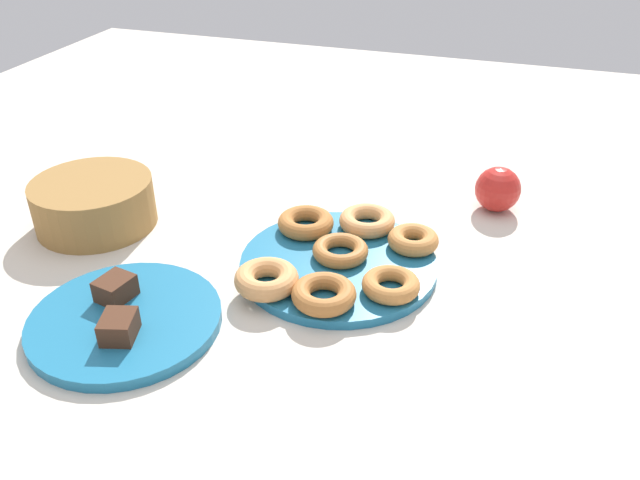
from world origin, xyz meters
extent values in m
plane|color=beige|center=(0.00, 0.00, 0.00)|extent=(2.40, 2.40, 0.00)
cylinder|color=#1E6B93|center=(0.00, 0.00, 0.01)|extent=(0.30, 0.30, 0.01)
torus|color=#AD6B33|center=(0.01, 0.00, 0.03)|extent=(0.11, 0.11, 0.02)
torus|color=#BC7A3D|center=(-0.06, -0.09, 0.03)|extent=(0.11, 0.11, 0.02)
torus|color=tan|center=(0.11, -0.02, 0.03)|extent=(0.11, 0.11, 0.03)
torus|color=#AD6B33|center=(-0.11, -0.01, 0.03)|extent=(0.10, 0.10, 0.03)
torus|color=#BC7A3D|center=(0.07, -0.10, 0.03)|extent=(0.11, 0.11, 0.03)
torus|color=#AD6B33|center=(0.07, 0.08, 0.03)|extent=(0.13, 0.13, 0.03)
torus|color=tan|center=(-0.10, 0.08, 0.03)|extent=(0.11, 0.11, 0.03)
cylinder|color=#1E6B93|center=(-0.22, 0.23, 0.01)|extent=(0.26, 0.26, 0.02)
cube|color=#472819|center=(-0.26, 0.22, 0.03)|extent=(0.06, 0.05, 0.03)
cube|color=#472819|center=(-0.19, 0.27, 0.03)|extent=(0.06, 0.05, 0.03)
cylinder|color=olive|center=(0.00, 0.43, 0.04)|extent=(0.28, 0.28, 0.08)
sphere|color=red|center=(0.27, -0.21, 0.04)|extent=(0.08, 0.08, 0.08)
camera|label=1|loc=(-0.80, -0.23, 0.56)|focal=36.45mm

